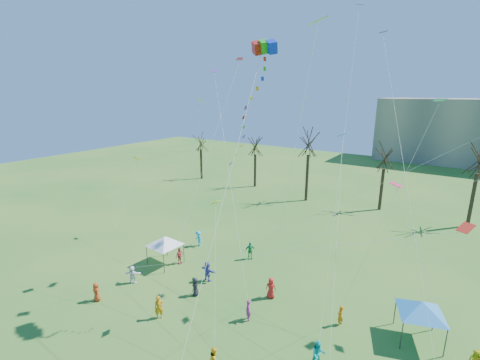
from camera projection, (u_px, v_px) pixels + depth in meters
The scene contains 6 objects.
bare_tree_row at pixel (374, 161), 46.73m from camera, with size 69.42×8.10×11.38m.
big_box_kite at pixel (251, 116), 22.91m from camera, with size 2.28×6.85×20.66m.
canopy_tent_white at pixel (165, 241), 32.62m from camera, with size 3.90×3.90×2.93m.
canopy_tent_blue at pixel (421, 307), 22.48m from camera, with size 3.77×3.77×2.98m.
festival_crowd at pixel (246, 305), 25.44m from camera, with size 26.59×15.02×1.86m.
small_kites_aloft at pixel (317, 137), 23.79m from camera, with size 27.51×22.60×34.10m.
Camera 1 is at (10.66, -12.51, 16.59)m, focal length 25.00 mm.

